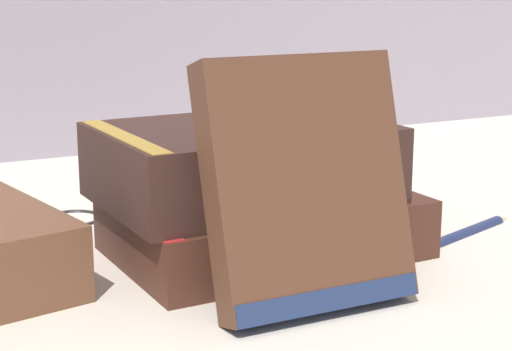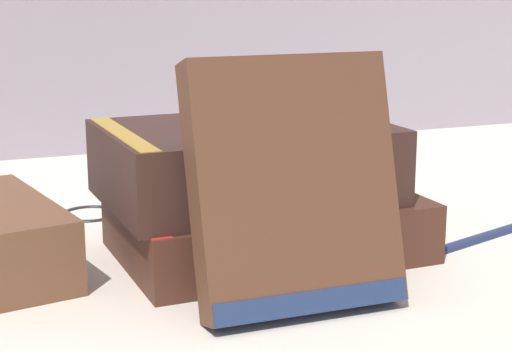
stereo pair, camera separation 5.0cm
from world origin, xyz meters
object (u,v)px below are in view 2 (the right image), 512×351
(book_flat_top, at_px, (242,162))
(fountain_pen, at_px, (475,236))
(book_leaning_front, at_px, (295,194))
(reading_glasses, at_px, (124,209))
(pocket_watch, at_px, (297,116))
(book_flat_bottom, at_px, (260,226))

(book_flat_top, height_order, fountain_pen, book_flat_top)
(book_flat_top, xyz_separation_m, book_leaning_front, (-0.00, -0.09, 0.00))
(reading_glasses, bearing_deg, fountain_pen, -40.36)
(book_flat_top, xyz_separation_m, fountain_pen, (0.16, -0.03, -0.06))
(book_flat_top, relative_size, reading_glasses, 1.81)
(reading_glasses, bearing_deg, book_flat_top, -71.50)
(pocket_watch, height_order, fountain_pen, pocket_watch)
(book_flat_bottom, relative_size, book_leaning_front, 1.40)
(book_flat_top, relative_size, book_leaning_front, 1.31)
(book_flat_top, xyz_separation_m, reading_glasses, (-0.05, 0.13, -0.06))
(book_leaning_front, distance_m, reading_glasses, 0.24)
(reading_glasses, distance_m, fountain_pen, 0.26)
(book_flat_top, bearing_deg, fountain_pen, -13.81)
(book_leaning_front, relative_size, fountain_pen, 1.11)
(book_leaning_front, bearing_deg, reading_glasses, 101.12)
(book_flat_bottom, height_order, pocket_watch, pocket_watch)
(pocket_watch, distance_m, fountain_pen, 0.15)
(reading_glasses, bearing_deg, pocket_watch, -56.53)
(book_flat_top, distance_m, reading_glasses, 0.15)
(reading_glasses, bearing_deg, book_leaning_front, -80.67)
(book_leaning_front, height_order, fountain_pen, book_leaning_front)
(book_flat_top, bearing_deg, pocket_watch, 5.57)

